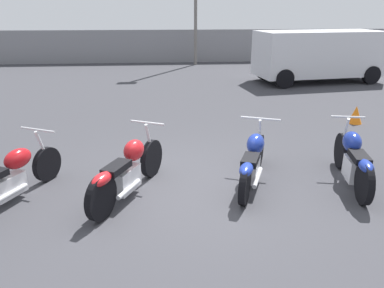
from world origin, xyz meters
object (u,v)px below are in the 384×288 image
object	(u,v)px
motorcycle_slot_0	(8,178)
motorcycle_slot_3	(353,160)
motorcycle_slot_2	(253,160)
traffic_cone_near	(356,115)
motorcycle_slot_1	(128,171)
parked_van	(318,54)

from	to	relation	value
motorcycle_slot_0	motorcycle_slot_3	world-z (taller)	motorcycle_slot_3
motorcycle_slot_2	traffic_cone_near	distance (m)	4.75
motorcycle_slot_1	motorcycle_slot_2	world-z (taller)	motorcycle_slot_1
motorcycle_slot_1	motorcycle_slot_2	distance (m)	2.06
motorcycle_slot_0	traffic_cone_near	distance (m)	8.11
motorcycle_slot_1	motorcycle_slot_3	distance (m)	3.69
motorcycle_slot_1	motorcycle_slot_2	size ratio (longest dim) A/B	1.02
motorcycle_slot_3	traffic_cone_near	xyz separation A→B (m)	(1.83, 3.40, -0.22)
motorcycle_slot_1	traffic_cone_near	xyz separation A→B (m)	(5.52, 3.51, -0.21)
motorcycle_slot_1	parked_van	xyz separation A→B (m)	(6.78, 9.19, 0.67)
motorcycle_slot_0	traffic_cone_near	world-z (taller)	motorcycle_slot_0
parked_van	traffic_cone_near	world-z (taller)	parked_van
motorcycle_slot_2	motorcycle_slot_3	bearing A→B (deg)	16.53
traffic_cone_near	motorcycle_slot_2	bearing A→B (deg)	-137.10
traffic_cone_near	motorcycle_slot_3	bearing A→B (deg)	-118.27
parked_van	traffic_cone_near	bearing A→B (deg)	-20.38
motorcycle_slot_0	parked_van	size ratio (longest dim) A/B	0.39
motorcycle_slot_3	motorcycle_slot_0	bearing A→B (deg)	-166.74
motorcycle_slot_2	motorcycle_slot_1	bearing A→B (deg)	-149.83
motorcycle_slot_1	parked_van	bearing A→B (deg)	79.32
parked_van	motorcycle_slot_1	bearing A→B (deg)	-44.25
motorcycle_slot_3	traffic_cone_near	distance (m)	3.86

